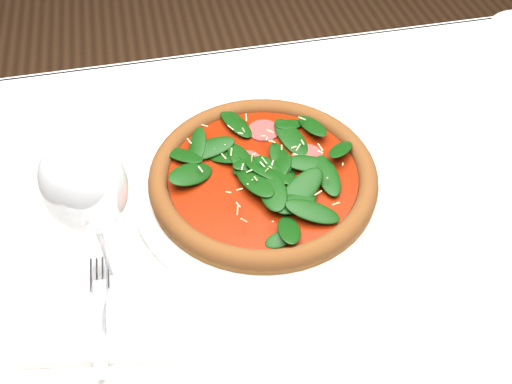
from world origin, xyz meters
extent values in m
cube|color=white|center=(0.00, 0.00, 0.73)|extent=(1.20, 0.80, 0.04)
cylinder|color=#4C381E|center=(0.54, 0.34, 0.35)|extent=(0.06, 0.06, 0.71)
cube|color=white|center=(0.00, 0.40, 0.64)|extent=(1.20, 0.01, 0.22)
cylinder|color=white|center=(-0.03, 0.06, 0.76)|extent=(0.36, 0.36, 0.01)
torus|color=white|center=(-0.03, 0.06, 0.76)|extent=(0.36, 0.36, 0.01)
cylinder|color=#935F23|center=(-0.03, 0.06, 0.77)|extent=(0.33, 0.33, 0.01)
torus|color=#A85C26|center=(-0.03, 0.06, 0.78)|extent=(0.33, 0.33, 0.03)
cylinder|color=#962605|center=(-0.03, 0.06, 0.78)|extent=(0.27, 0.27, 0.00)
cylinder|color=#943E3B|center=(-0.03, 0.06, 0.78)|extent=(0.24, 0.24, 0.00)
ellipsoid|color=#0C3D0B|center=(-0.03, 0.06, 0.79)|extent=(0.26, 0.26, 0.02)
cylinder|color=#F2E69E|center=(-0.03, 0.06, 0.80)|extent=(0.24, 0.24, 0.00)
cylinder|color=silver|center=(-0.24, -0.04, 0.75)|extent=(0.08, 0.08, 0.00)
cylinder|color=silver|center=(-0.24, -0.04, 0.81)|extent=(0.01, 0.01, 0.11)
ellipsoid|color=silver|center=(-0.24, -0.04, 0.91)|extent=(0.09, 0.09, 0.12)
cube|color=white|center=(-0.25, -0.12, 0.76)|extent=(0.18, 0.10, 0.01)
cube|color=silver|center=(-0.25, -0.12, 0.77)|extent=(0.02, 0.12, 0.00)
cube|color=silver|center=(-0.25, -0.05, 0.77)|extent=(0.03, 0.05, 0.00)
camera|label=1|loc=(-0.15, -0.47, 1.34)|focal=40.00mm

